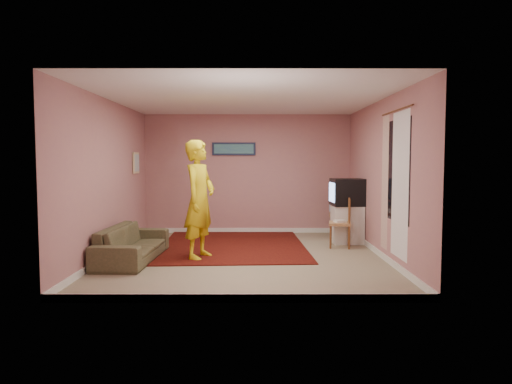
{
  "coord_description": "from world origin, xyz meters",
  "views": [
    {
      "loc": [
        0.16,
        -7.53,
        1.6
      ],
      "look_at": [
        0.18,
        0.6,
        1.04
      ],
      "focal_mm": 32.0,
      "sensor_mm": 36.0,
      "label": 1
    }
  ],
  "objects_px": {
    "chair_b": "(340,217)",
    "person": "(199,199)",
    "chair_a": "(339,210)",
    "tv_cabinet": "(347,224)",
    "crt_tv": "(347,192)",
    "sofa": "(132,243)"
  },
  "relations": [
    {
      "from": "crt_tv",
      "to": "chair_b",
      "type": "relative_size",
      "value": 1.3
    },
    {
      "from": "chair_b",
      "to": "person",
      "type": "bearing_deg",
      "value": -59.13
    },
    {
      "from": "sofa",
      "to": "chair_b",
      "type": "bearing_deg",
      "value": -70.18
    },
    {
      "from": "crt_tv",
      "to": "tv_cabinet",
      "type": "bearing_deg",
      "value": -0.0
    },
    {
      "from": "crt_tv",
      "to": "sofa",
      "type": "relative_size",
      "value": 0.34
    },
    {
      "from": "chair_a",
      "to": "chair_b",
      "type": "bearing_deg",
      "value": -89.88
    },
    {
      "from": "chair_a",
      "to": "person",
      "type": "distance_m",
      "value": 3.59
    },
    {
      "from": "tv_cabinet",
      "to": "sofa",
      "type": "xyz_separation_m",
      "value": [
        -3.75,
        -1.55,
        -0.09
      ]
    },
    {
      "from": "chair_b",
      "to": "person",
      "type": "height_order",
      "value": "person"
    },
    {
      "from": "chair_a",
      "to": "person",
      "type": "xyz_separation_m",
      "value": [
        -2.7,
        -2.32,
        0.43
      ]
    },
    {
      "from": "chair_b",
      "to": "chair_a",
      "type": "bearing_deg",
      "value": -179.32
    },
    {
      "from": "chair_b",
      "to": "sofa",
      "type": "bearing_deg",
      "value": -62.35
    },
    {
      "from": "chair_a",
      "to": "chair_b",
      "type": "xyz_separation_m",
      "value": [
        -0.24,
        -1.39,
        0.01
      ]
    },
    {
      "from": "chair_b",
      "to": "person",
      "type": "relative_size",
      "value": 0.26
    },
    {
      "from": "chair_a",
      "to": "person",
      "type": "bearing_deg",
      "value": -129.67
    },
    {
      "from": "crt_tv",
      "to": "chair_a",
      "type": "distance_m",
      "value": 1.05
    },
    {
      "from": "chair_a",
      "to": "chair_b",
      "type": "relative_size",
      "value": 0.97
    },
    {
      "from": "chair_b",
      "to": "person",
      "type": "xyz_separation_m",
      "value": [
        -2.47,
        -0.93,
        0.41
      ]
    },
    {
      "from": "crt_tv",
      "to": "sofa",
      "type": "distance_m",
      "value": 4.11
    },
    {
      "from": "tv_cabinet",
      "to": "crt_tv",
      "type": "height_order",
      "value": "crt_tv"
    },
    {
      "from": "crt_tv",
      "to": "chair_a",
      "type": "height_order",
      "value": "crt_tv"
    },
    {
      "from": "crt_tv",
      "to": "chair_b",
      "type": "bearing_deg",
      "value": -118.96
    }
  ]
}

